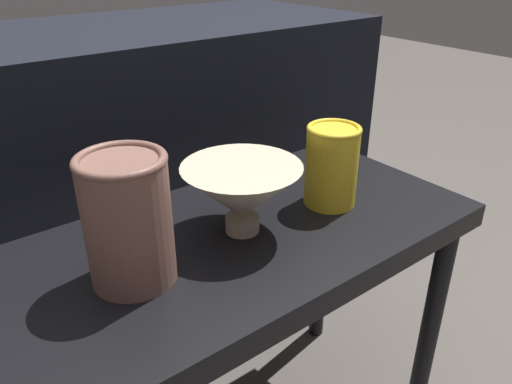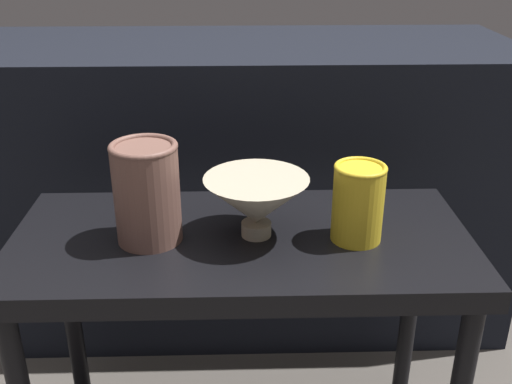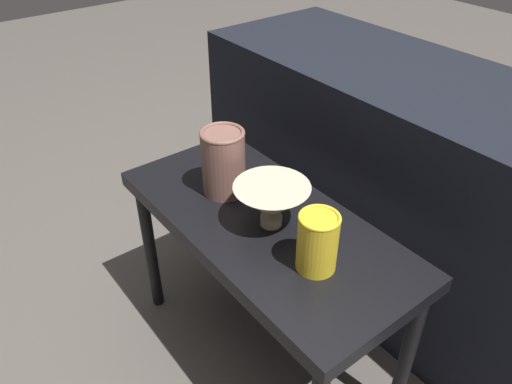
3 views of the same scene
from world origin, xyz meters
TOP-DOWN VIEW (x-y plane):
  - table at (0.00, 0.00)m, footprint 0.81×0.37m
  - couch_backdrop at (0.00, 0.54)m, footprint 1.36×0.50m
  - bowl at (0.03, 0.00)m, footprint 0.18×0.18m
  - vase_textured_left at (-0.16, -0.01)m, footprint 0.11×0.11m
  - vase_colorful_right at (0.20, -0.02)m, footprint 0.09×0.09m

SIDE VIEW (x-z plane):
  - couch_backdrop at x=0.00m, z-range 0.00..0.74m
  - table at x=0.00m, z-range 0.19..0.70m
  - bowl at x=0.03m, z-range 0.52..0.63m
  - vase_colorful_right at x=0.20m, z-range 0.51..0.65m
  - vase_textured_left at x=-0.16m, z-range 0.51..0.69m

